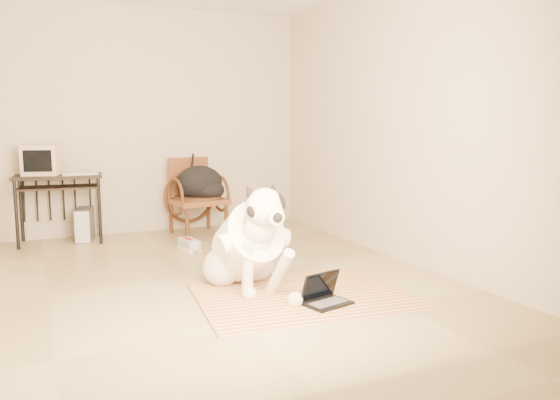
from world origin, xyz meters
TOP-DOWN VIEW (x-y plane):
  - floor at (0.00, 0.00)m, footprint 4.50×4.50m
  - wall_back at (0.00, 2.25)m, footprint 4.50×0.00m
  - wall_front at (0.00, -2.25)m, footprint 4.50×0.00m
  - wall_right at (2.00, 0.00)m, footprint 0.00×4.50m
  - rug at (0.61, -0.88)m, footprint 1.71×1.37m
  - dog at (0.30, -0.53)m, footprint 0.62×1.27m
  - laptop at (0.66, -1.13)m, footprint 0.38×0.31m
  - computer_desk at (-0.97, 1.95)m, footprint 0.96×0.60m
  - crt_monitor at (-1.12, 2.04)m, footprint 0.45×0.44m
  - desk_keyboard at (-0.75, 1.86)m, footprint 0.37×0.15m
  - pc_tower at (-0.72, 1.99)m, footprint 0.25×0.42m
  - rattan_chair at (0.55, 1.84)m, footprint 0.67×0.66m
  - backpack at (0.60, 1.78)m, footprint 0.55×0.48m
  - sneaker_left at (0.23, 1.03)m, footprint 0.18×0.34m
  - sneaker_right at (0.73, 1.19)m, footprint 0.19×0.31m

SIDE VIEW (x-z plane):
  - floor at x=0.00m, z-range 0.00..0.00m
  - rug at x=0.61m, z-range 0.00..0.02m
  - sneaker_right at x=0.73m, z-range -0.01..0.09m
  - sneaker_left at x=0.23m, z-range -0.01..0.11m
  - laptop at x=0.66m, z-range -0.04..0.19m
  - pc_tower at x=-0.72m, z-range 0.00..0.37m
  - dog at x=0.30m, z-range -0.10..0.83m
  - rattan_chair at x=0.55m, z-range 0.00..0.91m
  - backpack at x=0.60m, z-range 0.40..0.81m
  - computer_desk at x=-0.97m, z-range 0.27..1.03m
  - desk_keyboard at x=-0.75m, z-range 0.76..0.78m
  - crt_monitor at x=-1.12m, z-range 0.76..1.09m
  - wall_back at x=0.00m, z-range -0.90..3.60m
  - wall_front at x=0.00m, z-range -0.90..3.60m
  - wall_right at x=2.00m, z-range -0.90..3.60m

